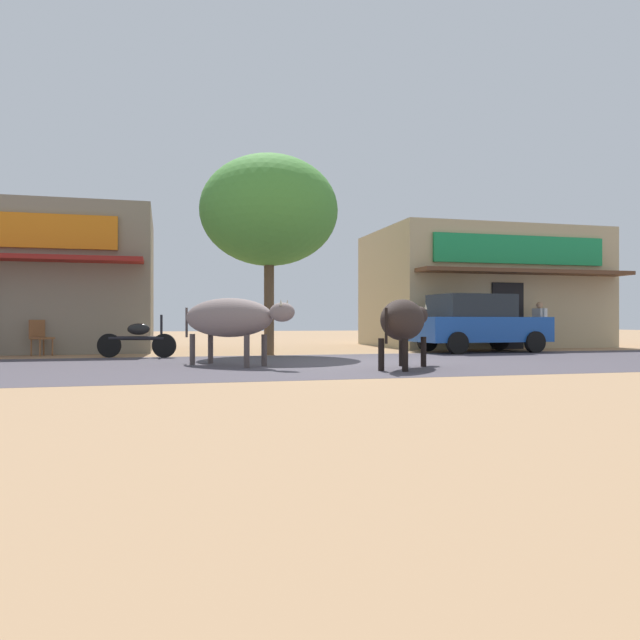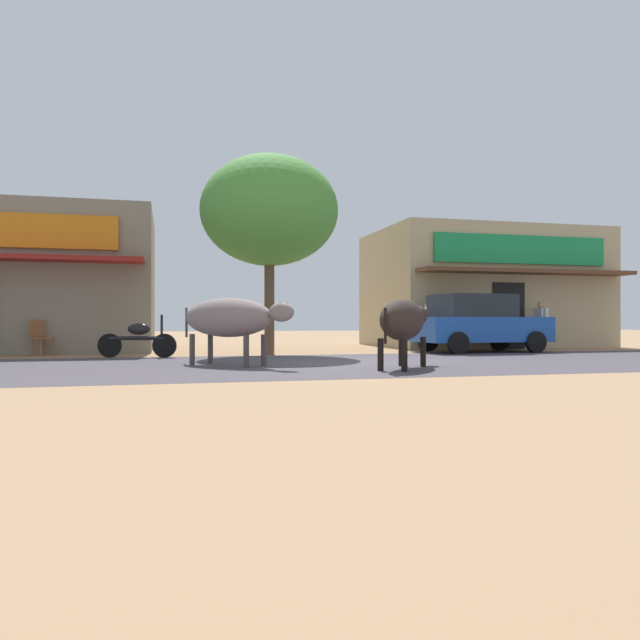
{
  "view_description": "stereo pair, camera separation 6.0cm",
  "coord_description": "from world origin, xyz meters",
  "px_view_note": "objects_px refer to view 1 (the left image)",
  "views": [
    {
      "loc": [
        -3.96,
        -12.15,
        0.9
      ],
      "look_at": [
        -0.5,
        1.3,
        0.91
      ],
      "focal_mm": 34.08,
      "sensor_mm": 36.0,
      "label": 1
    },
    {
      "loc": [
        -3.9,
        -12.16,
        0.9
      ],
      "look_at": [
        -0.5,
        1.3,
        0.91
      ],
      "focal_mm": 34.08,
      "sensor_mm": 36.0,
      "label": 2
    }
  ],
  "objects_px": {
    "cow_near_brown": "(230,318)",
    "cafe_chair_by_doorway": "(40,336)",
    "roadside_tree": "(269,211)",
    "cow_far_dark": "(404,321)",
    "parked_hatchback_car": "(477,323)",
    "parked_motorcycle": "(138,339)",
    "pedestrian_by_shop": "(540,322)"
  },
  "relations": [
    {
      "from": "cow_near_brown",
      "to": "cafe_chair_by_doorway",
      "type": "distance_m",
      "value": 6.39
    },
    {
      "from": "roadside_tree",
      "to": "cow_far_dark",
      "type": "relative_size",
      "value": 2.37
    },
    {
      "from": "parked_hatchback_car",
      "to": "cow_near_brown",
      "type": "relative_size",
      "value": 1.62
    },
    {
      "from": "parked_motorcycle",
      "to": "cafe_chair_by_doorway",
      "type": "distance_m",
      "value": 2.84
    },
    {
      "from": "roadside_tree",
      "to": "pedestrian_by_shop",
      "type": "height_order",
      "value": "roadside_tree"
    },
    {
      "from": "cow_far_dark",
      "to": "pedestrian_by_shop",
      "type": "bearing_deg",
      "value": 40.37
    },
    {
      "from": "parked_hatchback_car",
      "to": "pedestrian_by_shop",
      "type": "distance_m",
      "value": 2.75
    },
    {
      "from": "roadside_tree",
      "to": "cow_far_dark",
      "type": "distance_m",
      "value": 6.15
    },
    {
      "from": "roadside_tree",
      "to": "parked_motorcycle",
      "type": "xyz_separation_m",
      "value": [
        -3.29,
        -0.41,
        -3.32
      ]
    },
    {
      "from": "roadside_tree",
      "to": "cafe_chair_by_doorway",
      "type": "bearing_deg",
      "value": 169.96
    },
    {
      "from": "pedestrian_by_shop",
      "to": "roadside_tree",
      "type": "bearing_deg",
      "value": -175.25
    },
    {
      "from": "cafe_chair_by_doorway",
      "to": "parked_motorcycle",
      "type": "bearing_deg",
      "value": -30.18
    },
    {
      "from": "roadside_tree",
      "to": "parked_hatchback_car",
      "type": "xyz_separation_m",
      "value": [
        5.99,
        -0.13,
        -2.94
      ]
    },
    {
      "from": "parked_hatchback_car",
      "to": "cow_far_dark",
      "type": "distance_m",
      "value": 6.62
    },
    {
      "from": "pedestrian_by_shop",
      "to": "cafe_chair_by_doorway",
      "type": "relative_size",
      "value": 1.61
    },
    {
      "from": "parked_hatchback_car",
      "to": "cow_near_brown",
      "type": "bearing_deg",
      "value": -154.54
    },
    {
      "from": "parked_hatchback_car",
      "to": "pedestrian_by_shop",
      "type": "relative_size",
      "value": 2.61
    },
    {
      "from": "cow_near_brown",
      "to": "cow_far_dark",
      "type": "bearing_deg",
      "value": -26.0
    },
    {
      "from": "cow_near_brown",
      "to": "cow_far_dark",
      "type": "height_order",
      "value": "cow_near_brown"
    },
    {
      "from": "parked_motorcycle",
      "to": "cafe_chair_by_doorway",
      "type": "bearing_deg",
      "value": 149.82
    },
    {
      "from": "cow_near_brown",
      "to": "pedestrian_by_shop",
      "type": "bearing_deg",
      "value": 23.57
    },
    {
      "from": "parked_motorcycle",
      "to": "cow_far_dark",
      "type": "relative_size",
      "value": 0.85
    },
    {
      "from": "roadside_tree",
      "to": "parked_hatchback_car",
      "type": "relative_size",
      "value": 1.36
    },
    {
      "from": "parked_hatchback_car",
      "to": "cow_near_brown",
      "type": "height_order",
      "value": "parked_hatchback_car"
    },
    {
      "from": "parked_motorcycle",
      "to": "cow_far_dark",
      "type": "bearing_deg",
      "value": -43.66
    },
    {
      "from": "cafe_chair_by_doorway",
      "to": "cow_near_brown",
      "type": "bearing_deg",
      "value": -47.11
    },
    {
      "from": "parked_motorcycle",
      "to": "pedestrian_by_shop",
      "type": "xyz_separation_m",
      "value": [
        11.89,
        1.12,
        0.4
      ]
    },
    {
      "from": "parked_motorcycle",
      "to": "cow_near_brown",
      "type": "bearing_deg",
      "value": -59.85
    },
    {
      "from": "pedestrian_by_shop",
      "to": "cafe_chair_by_doorway",
      "type": "bearing_deg",
      "value": 178.79
    },
    {
      "from": "parked_hatchback_car",
      "to": "cafe_chair_by_doorway",
      "type": "xyz_separation_m",
      "value": [
        -11.74,
        1.15,
        -0.33
      ]
    },
    {
      "from": "cow_near_brown",
      "to": "cafe_chair_by_doorway",
      "type": "height_order",
      "value": "cow_near_brown"
    },
    {
      "from": "roadside_tree",
      "to": "cafe_chair_by_doorway",
      "type": "distance_m",
      "value": 6.69
    }
  ]
}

